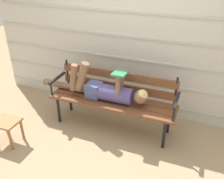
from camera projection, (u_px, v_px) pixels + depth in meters
The scene contains 5 objects.
ground_plane at pixel (110, 129), 3.69m from camera, with size 12.00×12.00×0.00m, color tan.
house_siding at pixel (127, 47), 3.74m from camera, with size 4.65×0.08×2.13m.
park_bench at pixel (114, 96), 3.56m from camera, with size 1.84×0.47×0.88m.
reclining_person at pixel (105, 90), 3.48m from camera, with size 1.69×0.25×0.56m.
footstool at pixel (6, 125), 3.32m from camera, with size 0.36×0.29×0.35m.
Camera 1 is at (1.10, -2.74, 2.29)m, focal length 39.47 mm.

